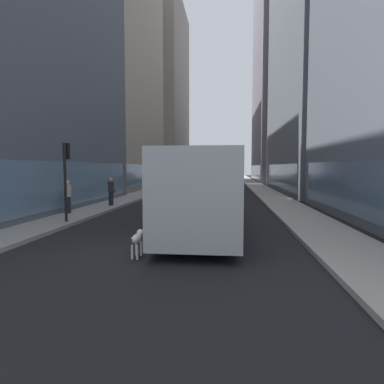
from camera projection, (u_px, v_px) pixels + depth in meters
ground_plane at (213, 186)px, 44.89m from camera, size 120.00×120.00×0.00m
sidewalk_left at (171, 185)px, 45.50m from camera, size 2.40×110.00×0.15m
sidewalk_right at (255, 185)px, 44.27m from camera, size 2.40×110.00×0.15m
building_left_mid at (110, 64)px, 39.15m from camera, size 8.84×20.45×29.25m
building_left_far at (153, 93)px, 61.41m from camera, size 11.29×19.75×32.16m
building_right_mid at (326, 49)px, 33.87m from camera, size 9.08×21.97×29.13m
building_right_far at (288, 61)px, 55.81m from camera, size 10.29×20.73×40.60m
transit_bus at (207, 185)px, 14.01m from camera, size 2.78×11.53×3.05m
car_black_suv at (203, 180)px, 43.53m from camera, size 1.77×4.00×1.62m
car_yellow_taxi at (188, 188)px, 27.55m from camera, size 1.75×4.59×1.62m
car_grey_wagon at (206, 178)px, 50.50m from camera, size 1.74×4.68×1.62m
car_silver_sedan at (233, 179)px, 46.98m from camera, size 1.91×4.65×1.62m
box_truck at (218, 177)px, 28.78m from camera, size 2.30×7.50×3.05m
dalmatian_dog at (137, 239)px, 9.31m from camera, size 0.22×0.96×0.72m
pedestrian_with_handbag at (111, 191)px, 20.55m from camera, size 0.45×0.34×1.69m
pedestrian_in_coat at (68, 196)px, 17.09m from camera, size 0.34×0.34×1.69m
traffic_light_near at (66, 169)px, 14.38m from camera, size 0.24×0.40×3.40m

